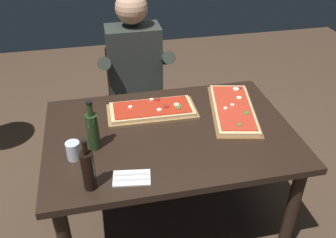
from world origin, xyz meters
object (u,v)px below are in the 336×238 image
Objects in this scene: diner_chair at (135,97)px; wine_bottle_dark at (88,170)px; tumbler_near_camera at (73,151)px; oil_bottle_amber at (93,130)px; pizza_rectangular_left at (233,109)px; seated_diner at (136,75)px; pizza_rectangular_front at (152,110)px; dining_table at (170,144)px.

wine_bottle_dark is at bearing -106.65° from diner_chair.
wine_bottle_dark is at bearing -72.36° from tumbler_near_camera.
tumbler_near_camera is (-0.11, -0.07, -0.07)m from oil_bottle_amber.
seated_diner is at bearing 129.73° from pizza_rectangular_left.
pizza_rectangular_front and pizza_rectangular_left have the same top height.
diner_chair is (-0.09, 0.86, -0.16)m from dining_table.
dining_table is 1.05× the size of seated_diner.
tumbler_near_camera reaches higher than dining_table.
wine_bottle_dark is 0.30m from oil_bottle_amber.
oil_bottle_amber reaches higher than wine_bottle_dark.
seated_diner is at bearing 71.64° from wine_bottle_dark.
pizza_rectangular_front is 0.86× the size of pizza_rectangular_left.
pizza_rectangular_front is 0.70m from diner_chair.
oil_bottle_amber is at bearing 83.62° from wine_bottle_dark.
pizza_rectangular_front is 0.53m from seated_diner.
wine_bottle_dark reaches higher than diner_chair.
wine_bottle_dark reaches higher than tumbler_near_camera.
dining_table is at bearing 38.45° from wine_bottle_dark.
wine_bottle_dark is 0.95× the size of oil_bottle_amber.
oil_bottle_amber reaches higher than pizza_rectangular_front.
tumbler_near_camera is at bearing -113.98° from diner_chair.
wine_bottle_dark is 1.32m from diner_chair.
pizza_rectangular_left is 0.87m from oil_bottle_amber.
tumbler_near_camera is at bearing -147.65° from oil_bottle_amber.
tumbler_near_camera reaches higher than pizza_rectangular_left.
pizza_rectangular_front is 1.91× the size of oil_bottle_amber.
diner_chair reaches higher than dining_table.
dining_table is 14.32× the size of tumbler_near_camera.
pizza_rectangular_front is 0.63× the size of diner_chair.
pizza_rectangular_front is at bearing 168.92° from pizza_rectangular_left.
pizza_rectangular_left is 0.99m from tumbler_near_camera.
wine_bottle_dark is at bearing -124.36° from pizza_rectangular_front.
seated_diner reaches higher than pizza_rectangular_front.
oil_bottle_amber is (-0.36, -0.27, 0.09)m from pizza_rectangular_front.
tumbler_near_camera is (-0.47, -0.34, 0.03)m from pizza_rectangular_front.
tumbler_near_camera is at bearing -166.20° from dining_table.
pizza_rectangular_front is at bearing 107.16° from dining_table.
wine_bottle_dark is (-0.39, -0.57, 0.09)m from pizza_rectangular_front.
wine_bottle_dark is (-0.88, -0.48, 0.09)m from pizza_rectangular_left.
wine_bottle_dark is 1.16m from seated_diner.
dining_table is 0.45m from pizza_rectangular_left.
seated_diner reaches higher than wine_bottle_dark.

